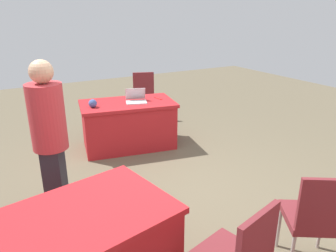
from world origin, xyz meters
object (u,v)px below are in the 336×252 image
at_px(laptop_silver, 136,100).
at_px(scissors_red, 158,98).
at_px(person_attendee_browsing, 50,136).
at_px(yarn_ball, 93,103).
at_px(chair_aisle, 143,91).
at_px(table_foreground, 128,124).
at_px(chair_tucked_left, 316,215).

distance_m(laptop_silver, scissors_red, 0.41).
xyz_separation_m(person_attendee_browsing, yarn_ball, (-0.86, -1.44, -0.14)).
distance_m(laptop_silver, yarn_ball, 0.68).
height_order(chair_aisle, laptop_silver, chair_aisle).
bearing_deg(scissors_red, chair_aisle, 154.60).
height_order(table_foreground, yarn_ball, yarn_ball).
xyz_separation_m(chair_tucked_left, laptop_silver, (0.17, -3.18, 0.25)).
relative_size(table_foreground, chair_aisle, 1.67).
bearing_deg(person_attendee_browsing, yarn_ball, 172.49).
distance_m(table_foreground, chair_tucked_left, 3.25).
xyz_separation_m(yarn_ball, scissors_red, (-1.09, 0.02, -0.06)).
relative_size(table_foreground, yarn_ball, 12.92).
height_order(table_foreground, scissors_red, scissors_red).
height_order(chair_tucked_left, yarn_ball, chair_tucked_left).
relative_size(laptop_silver, yarn_ball, 3.20).
distance_m(chair_aisle, laptop_silver, 1.58).
relative_size(person_attendee_browsing, laptop_silver, 4.29).
relative_size(chair_aisle, yarn_ball, 7.73).
distance_m(table_foreground, chair_aisle, 1.58).
bearing_deg(laptop_silver, yarn_ball, 15.25).
bearing_deg(table_foreground, yarn_ball, 1.30).
xyz_separation_m(chair_aisle, scissors_red, (0.35, 1.34, 0.20)).
height_order(chair_tucked_left, chair_aisle, chair_aisle).
xyz_separation_m(table_foreground, laptop_silver, (-0.13, 0.06, 0.41)).
xyz_separation_m(laptop_silver, scissors_red, (-0.41, -0.02, -0.04)).
bearing_deg(chair_tucked_left, chair_aisle, 115.17).
bearing_deg(chair_aisle, laptop_silver, -98.98).
distance_m(person_attendee_browsing, scissors_red, 2.41).
bearing_deg(chair_aisle, scissors_red, -84.59).
xyz_separation_m(chair_tucked_left, scissors_red, (-0.23, -3.20, 0.21)).
height_order(laptop_silver, yarn_ball, laptop_silver).
distance_m(person_attendee_browsing, laptop_silver, 2.08).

